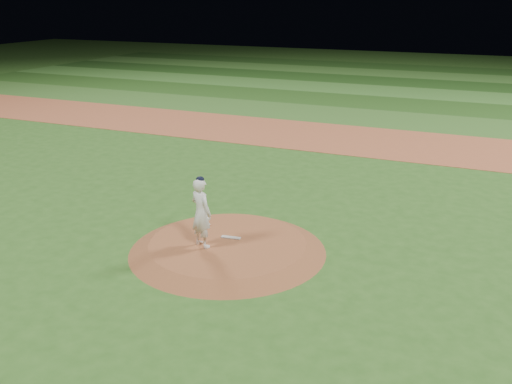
{
  "coord_description": "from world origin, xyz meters",
  "views": [
    {
      "loc": [
        6.5,
        -13.05,
        6.82
      ],
      "look_at": [
        0.0,
        2.0,
        1.1
      ],
      "focal_mm": 40.0,
      "sensor_mm": 36.0,
      "label": 1
    }
  ],
  "objects_px": {
    "rosin_bag": "(209,224)",
    "pitcher_on_mound": "(201,212)",
    "pitchers_mound": "(228,246)",
    "pitching_rubber": "(231,237)"
  },
  "relations": [
    {
      "from": "rosin_bag",
      "to": "pitcher_on_mound",
      "type": "distance_m",
      "value": 1.74
    },
    {
      "from": "pitchers_mound",
      "to": "rosin_bag",
      "type": "height_order",
      "value": "rosin_bag"
    },
    {
      "from": "pitching_rubber",
      "to": "pitchers_mound",
      "type": "bearing_deg",
      "value": -89.11
    },
    {
      "from": "pitching_rubber",
      "to": "pitcher_on_mound",
      "type": "relative_size",
      "value": 0.28
    },
    {
      "from": "pitchers_mound",
      "to": "pitcher_on_mound",
      "type": "relative_size",
      "value": 2.75
    },
    {
      "from": "pitchers_mound",
      "to": "rosin_bag",
      "type": "distance_m",
      "value": 1.39
    },
    {
      "from": "pitchers_mound",
      "to": "pitcher_on_mound",
      "type": "bearing_deg",
      "value": -138.71
    },
    {
      "from": "pitcher_on_mound",
      "to": "pitchers_mound",
      "type": "bearing_deg",
      "value": 41.29
    },
    {
      "from": "pitchers_mound",
      "to": "rosin_bag",
      "type": "xyz_separation_m",
      "value": [
        -1.06,
        0.88,
        0.15
      ]
    },
    {
      "from": "pitchers_mound",
      "to": "pitcher_on_mound",
      "type": "height_order",
      "value": "pitcher_on_mound"
    }
  ]
}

